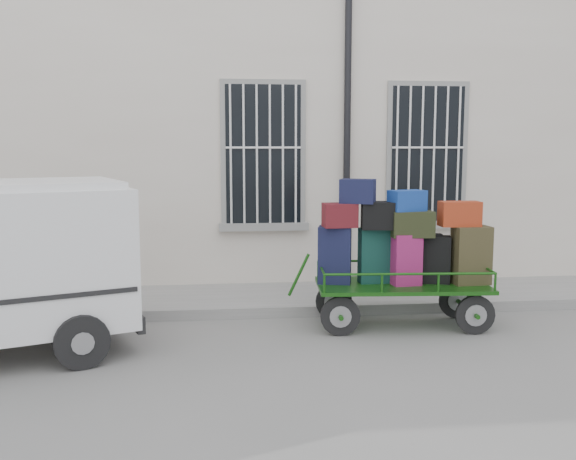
{
  "coord_description": "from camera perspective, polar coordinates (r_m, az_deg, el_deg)",
  "views": [
    {
      "loc": [
        -1.14,
        -7.32,
        2.39
      ],
      "look_at": [
        -0.22,
        1.0,
        1.29
      ],
      "focal_mm": 40.0,
      "sensor_mm": 36.0,
      "label": 1
    }
  ],
  "objects": [
    {
      "name": "ground",
      "position": [
        7.79,
        2.45,
        -10.38
      ],
      "size": [
        80.0,
        80.0,
        0.0
      ],
      "primitive_type": "plane",
      "color": "slate",
      "rests_on": "ground"
    },
    {
      "name": "sidewalk",
      "position": [
        9.87,
        0.5,
        -6.07
      ],
      "size": [
        24.0,
        1.7,
        0.15
      ],
      "primitive_type": "cube",
      "color": "gray",
      "rests_on": "ground"
    },
    {
      "name": "luggage_cart",
      "position": [
        8.56,
        10.01,
        -2.03
      ],
      "size": [
        2.66,
        1.18,
        1.96
      ],
      "rotation": [
        0.0,
        0.0,
        -0.07
      ],
      "color": "black",
      "rests_on": "ground"
    },
    {
      "name": "building",
      "position": [
        12.89,
        -1.24,
        10.22
      ],
      "size": [
        24.0,
        5.15,
        6.0
      ],
      "color": "beige",
      "rests_on": "ground"
    }
  ]
}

